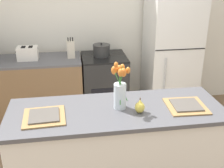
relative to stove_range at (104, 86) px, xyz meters
name	(u,v)px	position (x,y,z in m)	size (l,w,h in m)	color
back_wall	(93,17)	(-0.10, 0.40, 0.90)	(5.20, 0.08, 2.70)	silver
kitchen_island	(116,155)	(-0.10, -1.60, 0.02)	(1.80, 0.66, 0.94)	silver
back_counter	(20,91)	(-1.16, 0.00, 0.00)	(1.68, 0.60, 0.90)	brown
stove_range	(104,86)	(0.00, 0.00, 0.00)	(0.60, 0.61, 0.90)	black
refrigerator	(171,57)	(0.95, 0.00, 0.39)	(0.68, 0.67, 1.68)	white
flower_vase	(120,89)	(-0.07, -1.58, 0.66)	(0.15, 0.15, 0.41)	silver
pear_figurine	(140,107)	(0.07, -1.68, 0.54)	(0.08, 0.08, 0.13)	#E5CC4C
plate_setting_left	(44,116)	(-0.68, -1.65, 0.50)	(0.34, 0.34, 0.02)	olive
plate_setting_right	(186,106)	(0.48, -1.65, 0.50)	(0.34, 0.34, 0.02)	olive
toaster	(28,53)	(-1.00, 0.00, 0.53)	(0.28, 0.18, 0.17)	silver
cooking_pot	(102,50)	(-0.03, 0.01, 0.53)	(0.23, 0.23, 0.18)	#2D2D2D
knife_block	(71,49)	(-0.44, 0.02, 0.56)	(0.10, 0.14, 0.27)	beige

